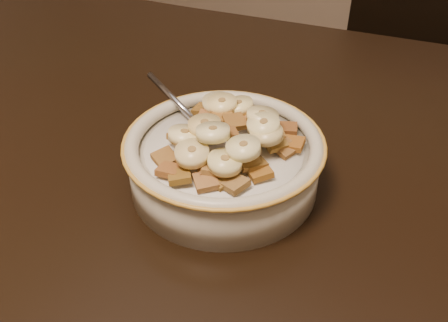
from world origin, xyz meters
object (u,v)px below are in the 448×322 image
at_px(table, 205,196).
at_px(chair, 417,119).
at_px(cereal_bowl, 224,167).
at_px(spoon, 206,131).

bearing_deg(table, chair, 71.57).
xyz_separation_m(cereal_bowl, spoon, (-0.03, 0.01, 0.03)).
xyz_separation_m(table, cereal_bowl, (0.02, 0.00, 0.04)).
bearing_deg(chair, spoon, -99.44).
height_order(cereal_bowl, spoon, spoon).
xyz_separation_m(table, chair, (0.20, 0.67, -0.24)).
height_order(chair, cereal_bowl, chair).
relative_size(chair, spoon, 21.50).
bearing_deg(table, spoon, 107.73).
bearing_deg(spoon, table, 48.55).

